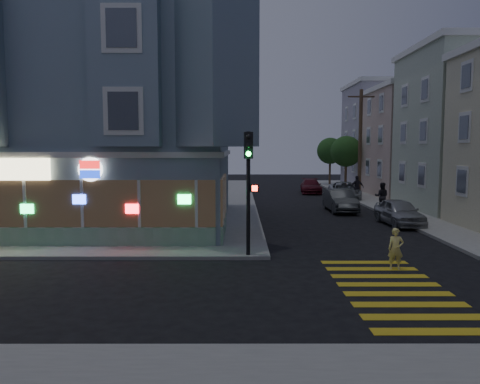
{
  "coord_description": "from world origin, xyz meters",
  "views": [
    {
      "loc": [
        1.8,
        -15.57,
        4.3
      ],
      "look_at": [
        1.83,
        5.24,
        2.32
      ],
      "focal_mm": 35.0,
      "sensor_mm": 36.0,
      "label": 1
    }
  ],
  "objects_px": {
    "pedestrian_b": "(357,188)",
    "parked_car_c": "(311,186)",
    "street_tree_near": "(346,152)",
    "parked_car_a": "(399,212)",
    "parked_car_b": "(340,201)",
    "pedestrian_a": "(382,196)",
    "running_child": "(396,249)",
    "fire_hydrant": "(401,212)",
    "parked_car_d": "(344,191)",
    "utility_pole": "(360,142)",
    "traffic_signal": "(249,172)",
    "street_tree_far": "(330,151)"
  },
  "relations": [
    {
      "from": "street_tree_near",
      "to": "fire_hydrant",
      "type": "relative_size",
      "value": 7.33
    },
    {
      "from": "parked_car_b",
      "to": "parked_car_d",
      "type": "height_order",
      "value": "parked_car_b"
    },
    {
      "from": "parked_car_c",
      "to": "fire_hydrant",
      "type": "distance_m",
      "value": 17.25
    },
    {
      "from": "pedestrian_b",
      "to": "parked_car_c",
      "type": "bearing_deg",
      "value": -75.76
    },
    {
      "from": "utility_pole",
      "to": "pedestrian_b",
      "type": "bearing_deg",
      "value": -108.53
    },
    {
      "from": "parked_car_c",
      "to": "street_tree_far",
      "type": "bearing_deg",
      "value": 74.37
    },
    {
      "from": "street_tree_far",
      "to": "parked_car_a",
      "type": "distance_m",
      "value": 28.06
    },
    {
      "from": "pedestrian_a",
      "to": "running_child",
      "type": "bearing_deg",
      "value": 92.57
    },
    {
      "from": "street_tree_near",
      "to": "pedestrian_b",
      "type": "xyz_separation_m",
      "value": [
        -0.9,
        -8.09,
        -2.83
      ]
    },
    {
      "from": "street_tree_near",
      "to": "parked_car_a",
      "type": "distance_m",
      "value": 20.15
    },
    {
      "from": "parked_car_d",
      "to": "street_tree_far",
      "type": "bearing_deg",
      "value": 90.16
    },
    {
      "from": "parked_car_d",
      "to": "street_tree_near",
      "type": "bearing_deg",
      "value": 82.81
    },
    {
      "from": "traffic_signal",
      "to": "pedestrian_b",
      "type": "bearing_deg",
      "value": 55.76
    },
    {
      "from": "pedestrian_b",
      "to": "traffic_signal",
      "type": "distance_m",
      "value": 21.86
    },
    {
      "from": "pedestrian_a",
      "to": "traffic_signal",
      "type": "distance_m",
      "value": 16.21
    },
    {
      "from": "pedestrian_a",
      "to": "parked_car_a",
      "type": "height_order",
      "value": "pedestrian_a"
    },
    {
      "from": "street_tree_near",
      "to": "fire_hydrant",
      "type": "height_order",
      "value": "street_tree_near"
    },
    {
      "from": "running_child",
      "to": "parked_car_a",
      "type": "xyz_separation_m",
      "value": [
        3.36,
        9.5,
        -0.0
      ]
    },
    {
      "from": "running_child",
      "to": "parked_car_a",
      "type": "relative_size",
      "value": 0.34
    },
    {
      "from": "pedestrian_a",
      "to": "parked_car_d",
      "type": "height_order",
      "value": "pedestrian_a"
    },
    {
      "from": "street_tree_near",
      "to": "street_tree_far",
      "type": "xyz_separation_m",
      "value": [
        0.0,
        8.0,
        0.0
      ]
    },
    {
      "from": "street_tree_far",
      "to": "pedestrian_a",
      "type": "height_order",
      "value": "street_tree_far"
    },
    {
      "from": "street_tree_far",
      "to": "parked_car_b",
      "type": "relative_size",
      "value": 1.17
    },
    {
      "from": "running_child",
      "to": "fire_hydrant",
      "type": "xyz_separation_m",
      "value": [
        3.96,
        10.89,
        -0.21
      ]
    },
    {
      "from": "pedestrian_b",
      "to": "parked_car_c",
      "type": "distance_m",
      "value": 7.21
    },
    {
      "from": "parked_car_a",
      "to": "parked_car_b",
      "type": "bearing_deg",
      "value": 108.08
    },
    {
      "from": "pedestrian_a",
      "to": "parked_car_b",
      "type": "distance_m",
      "value": 2.73
    },
    {
      "from": "pedestrian_b",
      "to": "parked_car_b",
      "type": "distance_m",
      "value": 6.82
    },
    {
      "from": "pedestrian_a",
      "to": "traffic_signal",
      "type": "bearing_deg",
      "value": 72.96
    },
    {
      "from": "utility_pole",
      "to": "running_child",
      "type": "xyz_separation_m",
      "value": [
        -4.66,
        -23.34,
        -4.06
      ]
    },
    {
      "from": "fire_hydrant",
      "to": "street_tree_near",
      "type": "bearing_deg",
      "value": 87.21
    },
    {
      "from": "utility_pole",
      "to": "pedestrian_a",
      "type": "distance_m",
      "value": 9.42
    },
    {
      "from": "utility_pole",
      "to": "street_tree_near",
      "type": "height_order",
      "value": "utility_pole"
    },
    {
      "from": "running_child",
      "to": "traffic_signal",
      "type": "relative_size",
      "value": 0.31
    },
    {
      "from": "running_child",
      "to": "traffic_signal",
      "type": "xyz_separation_m",
      "value": [
        -5.17,
        1.52,
        2.63
      ]
    },
    {
      "from": "street_tree_near",
      "to": "parked_car_d",
      "type": "distance_m",
      "value": 7.52
    },
    {
      "from": "utility_pole",
      "to": "parked_car_b",
      "type": "height_order",
      "value": "utility_pole"
    },
    {
      "from": "pedestrian_a",
      "to": "parked_car_c",
      "type": "xyz_separation_m",
      "value": [
        -2.7,
        13.21,
        -0.41
      ]
    },
    {
      "from": "street_tree_far",
      "to": "traffic_signal",
      "type": "relative_size",
      "value": 1.11
    },
    {
      "from": "utility_pole",
      "to": "parked_car_d",
      "type": "xyz_separation_m",
      "value": [
        -1.4,
        -0.61,
        -4.08
      ]
    },
    {
      "from": "parked_car_d",
      "to": "traffic_signal",
      "type": "xyz_separation_m",
      "value": [
        -8.43,
        -21.21,
        2.65
      ]
    },
    {
      "from": "fire_hydrant",
      "to": "parked_car_b",
      "type": "bearing_deg",
      "value": 123.33
    },
    {
      "from": "street_tree_far",
      "to": "pedestrian_a",
      "type": "xyz_separation_m",
      "value": [
        -0.9,
        -22.62,
        -2.86
      ]
    },
    {
      "from": "traffic_signal",
      "to": "fire_hydrant",
      "type": "distance_m",
      "value": 13.39
    },
    {
      "from": "fire_hydrant",
      "to": "pedestrian_a",
      "type": "bearing_deg",
      "value": 90.0
    },
    {
      "from": "pedestrian_a",
      "to": "parked_car_d",
      "type": "xyz_separation_m",
      "value": [
        -0.7,
        8.01,
        -0.35
      ]
    },
    {
      "from": "parked_car_b",
      "to": "pedestrian_a",
      "type": "bearing_deg",
      "value": -7.07
    },
    {
      "from": "street_tree_near",
      "to": "running_child",
      "type": "distance_m",
      "value": 29.91
    },
    {
      "from": "street_tree_near",
      "to": "pedestrian_a",
      "type": "height_order",
      "value": "street_tree_near"
    },
    {
      "from": "pedestrian_a",
      "to": "parked_car_c",
      "type": "relative_size",
      "value": 0.4
    }
  ]
}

